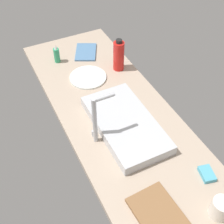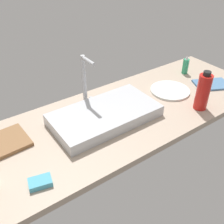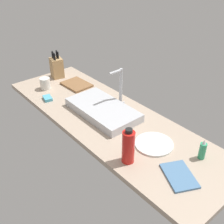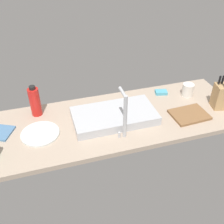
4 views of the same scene
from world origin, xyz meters
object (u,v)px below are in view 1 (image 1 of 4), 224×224
Objects in this scene: dinner_plate at (88,77)px; dish_towel at (86,52)px; faucet at (96,117)px; coffee_mug at (220,208)px; soap_bottle at (57,55)px; cutting_board at (158,213)px; sink_basin at (125,124)px; dish_sponge at (207,174)px; water_bottle at (119,56)px.

dish_towel is (27.54, -10.02, 0.00)cm from dinner_plate.
faucet is 55.61cm from dinner_plate.
coffee_mug is at bearing -178.27° from dish_towel.
coffee_mug is at bearing -169.31° from soap_bottle.
coffee_mug reaches higher than dish_towel.
cutting_board is 127.37cm from soap_bottle.
sink_basin is 64.34cm from coffee_mug.
sink_basin is at bearing 11.57° from coffee_mug.
faucet is 60.60cm from dish_sponge.
faucet reaches higher than dinner_plate.
faucet is 2.27× the size of soap_bottle.
dish_sponge is (-95.00, 0.32, -9.34)cm from water_bottle.
sink_basin is at bearing -178.43° from dinner_plate.
coffee_mug is (-62.11, -30.20, -12.23)cm from faucet.
cutting_board is at bearing 171.29° from dish_towel.
faucet is at bearing 161.63° from dish_towel.
cutting_board is at bearing 174.53° from dinner_plate.
soap_bottle is at bearing 9.95° from sink_basin.
soap_bottle reaches higher than dinner_plate.
coffee_mug is (-113.04, 8.51, -5.58)cm from water_bottle.
soap_bottle is at bearing 24.51° from dinner_plate.
water_bottle is at bearing -17.76° from cutting_board.
dish_sponge is at bearing -174.20° from dish_towel.
water_bottle is at bearing -37.24° from faucet.
dinner_plate is (-0.30, 22.77, -9.94)cm from water_bottle.
faucet is at bearing 41.05° from dish_sponge.
faucet is at bearing 177.05° from soap_bottle.
coffee_mug is at bearing -168.43° from sink_basin.
dish_towel is (77.28, -8.66, -2.41)cm from sink_basin.
sink_basin is 2.61× the size of dish_towel.
faucet is 1.24× the size of dinner_plate.
cutting_board is 1.86× the size of soap_bottle.
faucet is 3.35× the size of dish_sponge.
dish_towel is (27.24, 12.75, -9.94)cm from water_bottle.
dinner_plate is at bearing -155.49° from soap_bottle.
sink_basin is 77.80cm from dish_towel.
soap_bottle is 141.46cm from coffee_mug.
sink_basin is 77.22cm from soap_bottle.
cutting_board is (-51.25, 11.04, -2.11)cm from sink_basin.
sink_basin is 2.48× the size of water_bottle.
dinner_plate is (50.63, -15.94, -16.58)cm from faucet.
dish_sponge is (18.03, -8.19, -3.76)cm from coffee_mug.
faucet is 1.22× the size of cutting_board.
cutting_board is 1.10× the size of water_bottle.
coffee_mug is 20.16cm from dish_sponge.
faucet reaches higher than dish_sponge.
water_bottle reaches higher than soap_bottle.
faucet is 84.02cm from dish_towel.
dish_towel is 2.38× the size of dish_sponge.
soap_bottle is at bearing 15.88° from dish_sponge.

